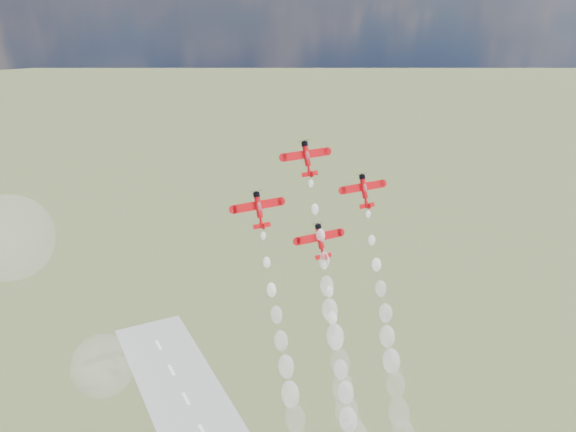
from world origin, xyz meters
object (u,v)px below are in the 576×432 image
(plane_left, at_px, (259,209))
(plane_slot, at_px, (320,240))
(plane_lead, at_px, (307,158))
(plane_right, at_px, (364,190))

(plane_left, xyz_separation_m, plane_slot, (12.63, -3.28, -8.21))
(plane_lead, xyz_separation_m, plane_left, (-12.63, -3.28, -8.21))
(plane_lead, bearing_deg, plane_slot, -90.00)
(plane_lead, bearing_deg, plane_left, -165.43)
(plane_left, bearing_deg, plane_right, 0.00)
(plane_lead, distance_m, plane_right, 15.42)
(plane_lead, relative_size, plane_right, 1.00)
(plane_lead, height_order, plane_slot, plane_lead)
(plane_right, distance_m, plane_slot, 15.42)
(plane_left, distance_m, plane_slot, 15.42)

